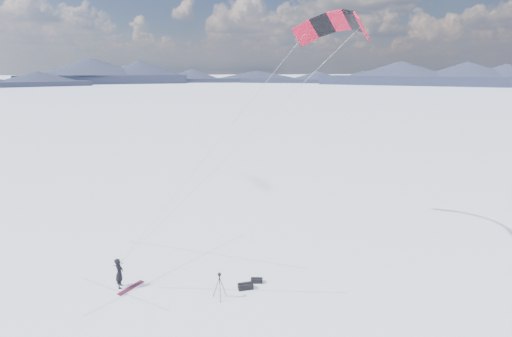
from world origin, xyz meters
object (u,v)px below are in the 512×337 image
object	(u,v)px
snowkiter	(121,287)
gear_bag_a	(246,286)
tripod	(220,282)
snowboard	(131,288)
gear_bag_b	(257,280)

from	to	relation	value
snowkiter	gear_bag_a	world-z (taller)	snowkiter
snowkiter	gear_bag_a	xyz separation A→B (m)	(6.29, -1.85, 0.15)
snowkiter	tripod	size ratio (longest dim) A/B	1.18
snowkiter	tripod	xyz separation A→B (m)	(4.87, -2.33, 0.90)
snowboard	snowkiter	bearing A→B (deg)	111.52
gear_bag_a	gear_bag_b	world-z (taller)	gear_bag_a
gear_bag_b	gear_bag_a	bearing A→B (deg)	-131.86
gear_bag_b	tripod	bearing A→B (deg)	-139.79
tripod	gear_bag_b	bearing A→B (deg)	-2.28
snowkiter	gear_bag_a	size ratio (longest dim) A/B	2.08
snowkiter	snowboard	bearing A→B (deg)	-109.97
snowkiter	gear_bag_b	world-z (taller)	snowkiter
tripod	snowboard	bearing A→B (deg)	129.27
snowboard	tripod	bearing A→B (deg)	-68.39
snowkiter	gear_bag_a	bearing A→B (deg)	-100.76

